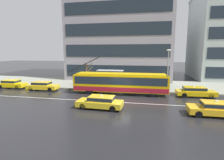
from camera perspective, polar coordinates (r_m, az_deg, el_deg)
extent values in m
plane|color=black|center=(21.27, 2.48, -6.25)|extent=(160.00, 160.00, 0.00)
cube|color=gray|center=(30.46, 5.18, -1.44)|extent=(80.00, 10.00, 0.14)
cube|color=silver|center=(20.13, 1.96, -7.14)|extent=(72.00, 0.14, 0.01)
cube|color=#DFAC09|center=(23.81, 2.67, -0.92)|extent=(12.45, 2.62, 2.15)
cube|color=gold|center=(23.63, 2.69, 1.88)|extent=(11.70, 2.37, 0.20)
cube|color=#1E2833|center=(23.74, 2.68, 0.10)|extent=(11.96, 2.65, 0.99)
cube|color=#A51A2A|center=(23.94, 2.66, -2.54)|extent=(12.33, 2.65, 0.60)
cube|color=#1E2833|center=(23.73, 17.59, -0.32)|extent=(0.15, 2.16, 1.07)
cube|color=black|center=(23.63, 17.29, 0.99)|extent=(0.19, 1.87, 0.28)
cylinder|color=black|center=(24.97, -8.48, 5.08)|extent=(4.90, 0.13, 2.36)
cylinder|color=black|center=(24.31, -9.01, 4.96)|extent=(4.90, 0.13, 2.36)
cylinder|color=black|center=(24.87, 12.69, -2.97)|extent=(1.04, 0.31, 1.04)
cylinder|color=black|center=(22.77, 12.90, -4.09)|extent=(1.04, 0.31, 1.04)
cylinder|color=black|center=(25.83, -5.80, -2.34)|extent=(1.04, 0.31, 1.04)
cylinder|color=black|center=(23.82, -7.23, -3.35)|extent=(1.04, 0.31, 1.04)
cube|color=yellow|center=(17.94, -3.92, -7.51)|extent=(4.64, 2.02, 0.55)
cube|color=yellow|center=(17.75, -3.37, -5.96)|extent=(2.53, 1.66, 0.48)
cube|color=#1E2833|center=(17.74, -3.37, -5.88)|extent=(2.58, 1.68, 0.31)
cube|color=silver|center=(17.67, -3.38, -4.99)|extent=(0.29, 0.17, 0.12)
cylinder|color=black|center=(17.80, -9.37, -8.42)|extent=(0.63, 0.23, 0.62)
cylinder|color=black|center=(19.21, -7.48, -7.05)|extent=(0.63, 0.23, 0.62)
cylinder|color=black|center=(16.88, 0.18, -9.27)|extent=(0.63, 0.23, 0.62)
cylinder|color=black|center=(18.36, 1.37, -7.74)|extent=(0.63, 0.23, 0.62)
cube|color=yellow|center=(18.31, 29.88, -8.39)|extent=(4.41, 1.85, 0.55)
cube|color=gold|center=(18.23, 30.54, -6.83)|extent=(2.38, 1.58, 0.48)
cube|color=#1E2833|center=(18.22, 30.54, -6.76)|extent=(2.43, 1.60, 0.31)
cube|color=silver|center=(18.15, 30.61, -5.89)|extent=(0.28, 0.16, 0.12)
cylinder|color=black|center=(17.21, 26.03, -9.86)|extent=(0.62, 0.20, 0.62)
cylinder|color=black|center=(18.71, 24.79, -8.28)|extent=(0.62, 0.20, 0.62)
cube|color=yellow|center=(28.05, -21.24, -2.04)|extent=(4.55, 1.97, 0.55)
cube|color=yellow|center=(28.05, -21.62, -0.99)|extent=(2.48, 1.64, 0.48)
cube|color=#1E2833|center=(28.04, -21.62, -0.94)|extent=(2.53, 1.66, 0.31)
cube|color=silver|center=(28.00, -21.66, -0.37)|extent=(0.29, 0.17, 0.12)
cylinder|color=black|center=(28.07, -17.80, -2.25)|extent=(0.63, 0.23, 0.62)
cylinder|color=black|center=(26.69, -19.31, -2.91)|extent=(0.63, 0.23, 0.62)
cylinder|color=black|center=(29.51, -22.94, -2.01)|extent=(0.63, 0.23, 0.62)
cylinder|color=black|center=(28.20, -24.63, -2.61)|extent=(0.63, 0.23, 0.62)
cube|color=gold|center=(24.76, 25.23, -3.72)|extent=(4.76, 2.05, 0.55)
cube|color=gold|center=(24.60, 24.89, -2.54)|extent=(2.60, 1.69, 0.48)
cube|color=#1E2833|center=(24.60, 24.90, -2.49)|extent=(2.65, 1.71, 0.31)
cube|color=silver|center=(24.54, 24.94, -1.84)|extent=(0.29, 0.17, 0.12)
cylinder|color=black|center=(26.04, 27.95, -3.76)|extent=(0.63, 0.23, 0.62)
cylinder|color=black|center=(24.55, 29.20, -4.59)|extent=(0.63, 0.23, 0.62)
cylinder|color=black|center=(25.16, 21.30, -3.73)|extent=(0.63, 0.23, 0.62)
cylinder|color=black|center=(23.62, 22.17, -4.59)|extent=(0.63, 0.23, 0.62)
cube|color=yellow|center=(31.82, -29.31, -1.33)|extent=(4.35, 1.92, 0.55)
cube|color=yellow|center=(31.85, -29.62, -0.40)|extent=(2.36, 1.61, 0.48)
cube|color=#1E2833|center=(31.85, -29.63, -0.36)|extent=(2.41, 1.63, 0.31)
cube|color=silver|center=(31.81, -29.67, 0.15)|extent=(0.28, 0.17, 0.12)
cylinder|color=black|center=(31.62, -26.37, -1.53)|extent=(0.62, 0.22, 0.62)
cylinder|color=black|center=(30.36, -28.14, -2.07)|extent=(0.62, 0.22, 0.62)
cylinder|color=black|center=(33.36, -30.32, -1.32)|extent=(0.62, 0.22, 0.62)
cylinder|color=black|center=(32.17, -32.15, -1.82)|extent=(0.62, 0.22, 0.62)
cylinder|color=gray|center=(26.64, 3.03, 0.02)|extent=(0.08, 0.08, 2.57)
cylinder|color=gray|center=(27.41, -4.72, 0.26)|extent=(0.08, 0.08, 2.57)
cylinder|color=gray|center=(27.93, 3.41, 0.43)|extent=(0.08, 0.08, 2.57)
cylinder|color=gray|center=(28.66, -4.01, 0.65)|extent=(0.08, 0.08, 2.57)
cube|color=#99ADB2|center=(28.23, -0.35, 0.65)|extent=(3.55, 0.04, 2.05)
cube|color=#B2B2B7|center=(27.43, -0.62, 3.08)|extent=(4.03, 1.61, 0.08)
cube|color=brown|center=(28.06, -0.48, -1.24)|extent=(2.61, 0.36, 0.08)
cylinder|color=black|center=(27.26, -3.85, -1.59)|extent=(0.14, 0.14, 0.87)
cylinder|color=black|center=(27.42, -3.85, -1.53)|extent=(0.14, 0.14, 0.87)
cylinder|color=gray|center=(27.22, -3.87, -0.07)|extent=(0.44, 0.44, 0.57)
sphere|color=#E4B686|center=(27.16, -3.88, 0.76)|extent=(0.23, 0.23, 0.23)
cone|color=black|center=(27.24, -3.88, 1.41)|extent=(1.31, 1.31, 0.28)
cylinder|color=#333333|center=(27.31, -3.87, 0.34)|extent=(0.02, 0.02, 0.75)
cylinder|color=navy|center=(26.50, 7.80, -2.00)|extent=(0.14, 0.14, 0.84)
cylinder|color=navy|center=(26.61, 8.06, -1.96)|extent=(0.14, 0.14, 0.84)
cylinder|color=#2C2130|center=(26.43, 7.97, -0.46)|extent=(0.51, 0.51, 0.59)
sphere|color=tan|center=(26.37, 7.98, 0.40)|extent=(0.21, 0.21, 0.21)
cone|color=gold|center=(26.41, 8.19, 1.04)|extent=(1.46, 1.46, 0.29)
cylinder|color=#333333|center=(26.48, 8.16, -0.06)|extent=(0.02, 0.02, 0.75)
cylinder|color=gray|center=(25.54, 17.45, 2.59)|extent=(0.16, 0.16, 5.55)
ellipsoid|color=silver|center=(25.39, 17.76, 9.10)|extent=(0.60, 0.32, 0.24)
cylinder|color=brown|center=(29.13, -8.19, 1.56)|extent=(0.25, 0.25, 3.41)
cylinder|color=brown|center=(28.53, -8.45, 4.68)|extent=(0.24, 0.98, 1.03)
cylinder|color=brown|center=(28.99, -7.26, 4.48)|extent=(1.07, 0.48, 1.14)
cylinder|color=brown|center=(29.30, -7.22, 3.24)|extent=(0.93, 0.96, 1.08)
cylinder|color=brown|center=(28.56, -8.22, 4.59)|extent=(0.45, 0.88, 0.92)
cube|color=#9A959F|center=(40.45, 3.15, 19.67)|extent=(20.14, 15.21, 26.09)
cube|color=#1E2833|center=(32.43, 1.10, 2.77)|extent=(18.93, 0.06, 2.24)
cube|color=#1E2833|center=(32.23, 1.12, 9.38)|extent=(18.93, 0.06, 2.24)
cube|color=#1E2833|center=(32.46, 1.14, 15.97)|extent=(18.93, 0.06, 2.24)
cube|color=#1E2833|center=(33.11, 1.17, 22.39)|extent=(18.93, 0.06, 2.24)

